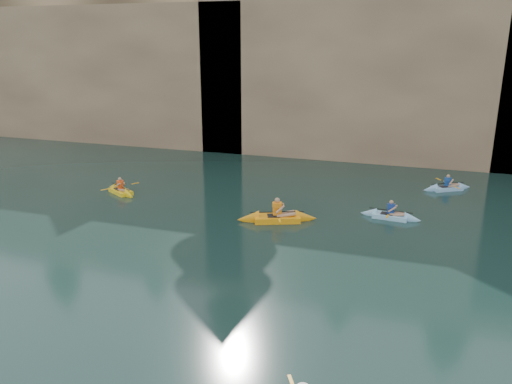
% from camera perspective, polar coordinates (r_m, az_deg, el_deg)
% --- Properties ---
extents(ground, '(160.00, 160.00, 0.00)m').
position_cam_1_polar(ground, '(14.14, -4.98, -15.98)').
color(ground, black).
rests_on(ground, ground).
extents(cliff, '(70.00, 16.00, 12.00)m').
position_cam_1_polar(cliff, '(41.16, 12.11, 14.22)').
color(cliff, tan).
rests_on(cliff, ground).
extents(cliff_slab_west, '(26.00, 2.40, 10.56)m').
position_cam_1_polar(cliff_slab_west, '(41.75, -18.54, 12.78)').
color(cliff_slab_west, tan).
rests_on(cliff_slab_west, ground).
extents(cliff_slab_center, '(24.00, 2.40, 11.40)m').
position_cam_1_polar(cliff_slab_center, '(33.62, 13.98, 13.07)').
color(cliff_slab_center, tan).
rests_on(cliff_slab_center, ground).
extents(sea_cave_west, '(4.50, 1.00, 4.00)m').
position_cam_1_polar(sea_cave_west, '(40.38, -16.36, 8.16)').
color(sea_cave_west, black).
rests_on(sea_cave_west, ground).
extents(sea_cave_center, '(3.50, 1.00, 3.20)m').
position_cam_1_polar(sea_cave_center, '(34.51, 3.37, 6.75)').
color(sea_cave_center, black).
rests_on(sea_cave_center, ground).
extents(sea_cave_east, '(5.00, 1.00, 4.50)m').
position_cam_1_polar(sea_cave_east, '(33.62, 27.19, 5.77)').
color(sea_cave_east, black).
rests_on(sea_cave_east, ground).
extents(kayaker_orange, '(3.59, 2.47, 1.35)m').
position_cam_1_polar(kayaker_orange, '(22.08, 2.42, -2.96)').
color(kayaker_orange, '#FF9C10').
rests_on(kayaker_orange, ground).
extents(kayaker_ltblue_near, '(2.76, 2.13, 1.06)m').
position_cam_1_polar(kayaker_ltblue_near, '(23.23, 15.10, -2.62)').
color(kayaker_ltblue_near, '#95D4FA').
rests_on(kayaker_ltblue_near, ground).
extents(kayaker_yellow, '(2.59, 1.89, 1.07)m').
position_cam_1_polar(kayaker_yellow, '(27.05, -15.20, 0.13)').
color(kayaker_yellow, yellow).
rests_on(kayaker_yellow, ground).
extents(kayaker_ltblue_mid, '(2.73, 2.02, 1.06)m').
position_cam_1_polar(kayaker_ltblue_mid, '(28.57, 20.99, 0.47)').
color(kayaker_ltblue_mid, '#8DC1EC').
rests_on(kayaker_ltblue_mid, ground).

